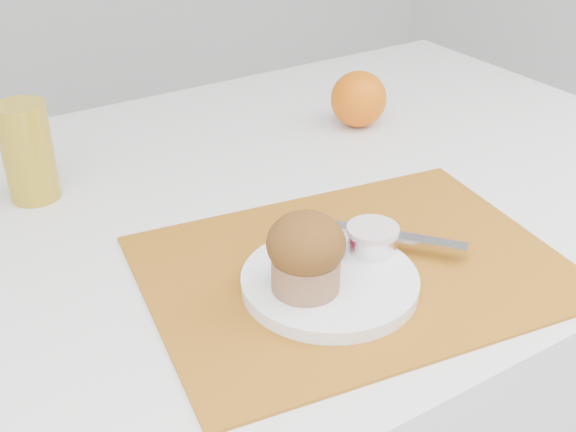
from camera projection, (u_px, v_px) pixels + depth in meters
table at (284, 398)px, 1.13m from camera, size 1.20×0.80×0.75m
placemat at (354, 268)px, 0.78m from camera, size 0.49×0.39×0.00m
plate at (330, 282)px, 0.74m from camera, size 0.19×0.19×0.01m
ramekin at (372, 239)px, 0.77m from camera, size 0.06×0.06×0.02m
cream at (373, 230)px, 0.77m from camera, size 0.06×0.06×0.01m
raspberry_near at (328, 240)px, 0.78m from camera, size 0.02×0.02×0.02m
raspberry_far at (336, 249)px, 0.76m from camera, size 0.02×0.02×0.02m
butter_knife at (376, 233)px, 0.80m from camera, size 0.14×0.17×0.01m
orange at (359, 99)px, 1.10m from camera, size 0.09×0.09×0.09m
juice_glass at (28, 152)px, 0.89m from camera, size 0.08×0.08×0.13m
muffin at (306, 253)px, 0.70m from camera, size 0.08×0.08×0.08m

